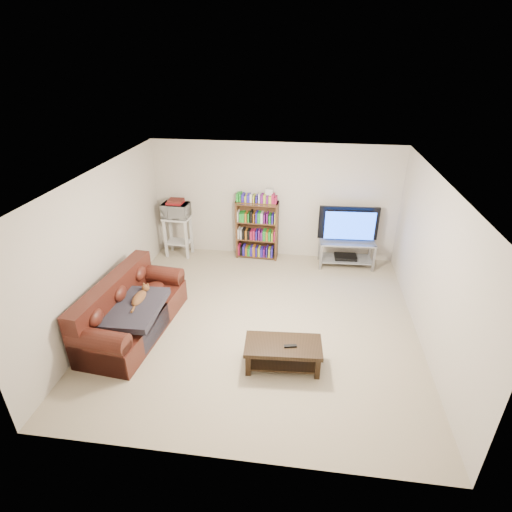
% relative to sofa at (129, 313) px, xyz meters
% --- Properties ---
extents(floor, '(5.00, 5.00, 0.00)m').
position_rel_sofa_xyz_m(floor, '(1.98, 0.47, -0.31)').
color(floor, '#C1B090').
rests_on(floor, ground).
extents(ceiling, '(5.00, 5.00, 0.00)m').
position_rel_sofa_xyz_m(ceiling, '(1.98, 0.47, 2.09)').
color(ceiling, white).
rests_on(ceiling, ground).
extents(wall_back, '(5.00, 0.00, 5.00)m').
position_rel_sofa_xyz_m(wall_back, '(1.98, 2.97, 0.89)').
color(wall_back, beige).
rests_on(wall_back, ground).
extents(wall_front, '(5.00, 0.00, 5.00)m').
position_rel_sofa_xyz_m(wall_front, '(1.98, -2.03, 0.89)').
color(wall_front, beige).
rests_on(wall_front, ground).
extents(wall_left, '(0.00, 5.00, 5.00)m').
position_rel_sofa_xyz_m(wall_left, '(-0.52, 0.47, 0.89)').
color(wall_left, beige).
rests_on(wall_left, ground).
extents(wall_right, '(0.00, 5.00, 5.00)m').
position_rel_sofa_xyz_m(wall_right, '(4.48, 0.47, 0.89)').
color(wall_right, beige).
rests_on(wall_right, ground).
extents(sofa, '(1.09, 2.14, 0.88)m').
position_rel_sofa_xyz_m(sofa, '(0.00, 0.00, 0.00)').
color(sofa, '#431811').
rests_on(sofa, floor).
extents(blanket, '(0.82, 1.05, 0.18)m').
position_rel_sofa_xyz_m(blanket, '(0.17, -0.16, 0.21)').
color(blanket, '#28252F').
rests_on(blanket, sofa).
extents(cat, '(0.28, 0.58, 0.17)m').
position_rel_sofa_xyz_m(cat, '(0.18, 0.03, 0.27)').
color(cat, brown).
rests_on(cat, sofa).
extents(coffee_table, '(1.08, 0.59, 0.38)m').
position_rel_sofa_xyz_m(coffee_table, '(2.44, -0.51, -0.05)').
color(coffee_table, black).
rests_on(coffee_table, floor).
extents(remote, '(0.18, 0.08, 0.02)m').
position_rel_sofa_xyz_m(remote, '(2.53, -0.55, 0.08)').
color(remote, black).
rests_on(remote, coffee_table).
extents(tv_stand, '(1.13, 0.55, 0.55)m').
position_rel_sofa_xyz_m(tv_stand, '(3.49, 2.64, 0.06)').
color(tv_stand, '#999EA3').
rests_on(tv_stand, floor).
extents(television, '(1.19, 0.21, 0.68)m').
position_rel_sofa_xyz_m(television, '(3.49, 2.64, 0.58)').
color(television, black).
rests_on(television, tv_stand).
extents(dvd_player, '(0.46, 0.33, 0.06)m').
position_rel_sofa_xyz_m(dvd_player, '(3.49, 2.64, -0.12)').
color(dvd_player, black).
rests_on(dvd_player, tv_stand).
extents(bookshelf, '(0.88, 0.30, 1.25)m').
position_rel_sofa_xyz_m(bookshelf, '(1.64, 2.77, 0.34)').
color(bookshelf, '#4D2F1A').
rests_on(bookshelf, floor).
extents(shelf_clutter, '(0.64, 0.20, 0.28)m').
position_rel_sofa_xyz_m(shelf_clutter, '(1.74, 2.77, 1.05)').
color(shelf_clutter, silver).
rests_on(shelf_clutter, bookshelf).
extents(microwave_stand, '(0.56, 0.42, 0.87)m').
position_rel_sofa_xyz_m(microwave_stand, '(-0.03, 2.66, 0.25)').
color(microwave_stand, silver).
rests_on(microwave_stand, floor).
extents(microwave, '(0.55, 0.39, 0.30)m').
position_rel_sofa_xyz_m(microwave, '(-0.03, 2.66, 0.71)').
color(microwave, silver).
rests_on(microwave, microwave_stand).
extents(game_boxes, '(0.33, 0.29, 0.05)m').
position_rel_sofa_xyz_m(game_boxes, '(-0.03, 2.66, 0.88)').
color(game_boxes, maroon).
rests_on(game_boxes, microwave).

